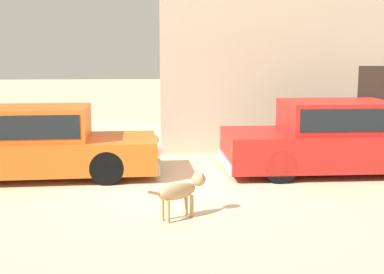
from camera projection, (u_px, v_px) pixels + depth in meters
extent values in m
plane|color=#CCB78E|center=(174.00, 188.00, 9.14)|extent=(80.00, 80.00, 0.00)
cube|color=#D15619|center=(36.00, 154.00, 9.92)|extent=(4.75, 1.95, 0.61)
cube|color=#D15619|center=(32.00, 123.00, 9.82)|extent=(2.22, 1.58, 0.63)
cube|color=black|center=(32.00, 122.00, 9.82)|extent=(2.05, 1.59, 0.44)
cube|color=#999BA0|center=(155.00, 161.00, 10.21)|extent=(0.21, 1.68, 0.20)
sphere|color=silver|center=(155.00, 139.00, 10.82)|extent=(0.20, 0.20, 0.20)
sphere|color=silver|center=(158.00, 151.00, 9.50)|extent=(0.20, 0.20, 0.20)
cylinder|color=black|center=(110.00, 152.00, 10.84)|extent=(0.64, 0.23, 0.63)
cylinder|color=black|center=(107.00, 168.00, 9.36)|extent=(0.64, 0.23, 0.63)
cube|color=#AD1E19|center=(337.00, 148.00, 10.34)|extent=(4.59, 1.85, 0.69)
cube|color=#AD1E19|center=(336.00, 116.00, 10.23)|extent=(2.12, 1.57, 0.61)
cube|color=black|center=(336.00, 116.00, 10.23)|extent=(1.95, 1.59, 0.43)
cube|color=#999BA0|center=(226.00, 161.00, 10.22)|extent=(0.14, 1.76, 0.20)
cube|color=red|center=(222.00, 135.00, 10.92)|extent=(0.04, 0.18, 0.18)
cube|color=red|center=(233.00, 148.00, 9.38)|extent=(0.04, 0.18, 0.18)
cylinder|color=black|center=(384.00, 149.00, 11.26)|extent=(0.64, 0.21, 0.64)
cylinder|color=black|center=(262.00, 150.00, 11.06)|extent=(0.64, 0.21, 0.64)
cylinder|color=black|center=(280.00, 166.00, 9.49)|extent=(0.64, 0.21, 0.64)
cube|color=#38281E|center=(379.00, 109.00, 12.45)|extent=(1.10, 0.02, 2.10)
cylinder|color=tan|center=(186.00, 204.00, 7.62)|extent=(0.06, 0.06, 0.33)
cylinder|color=tan|center=(192.00, 206.00, 7.52)|extent=(0.06, 0.06, 0.33)
cylinder|color=tan|center=(162.00, 210.00, 7.35)|extent=(0.06, 0.06, 0.33)
cylinder|color=tan|center=(168.00, 212.00, 7.25)|extent=(0.06, 0.06, 0.33)
ellipsoid|color=tan|center=(177.00, 191.00, 7.39)|extent=(0.65, 0.54, 0.25)
sphere|color=tan|center=(199.00, 179.00, 7.63)|extent=(0.21, 0.21, 0.21)
cone|color=tan|center=(204.00, 179.00, 7.70)|extent=(0.16, 0.16, 0.12)
cone|color=tan|center=(196.00, 172.00, 7.66)|extent=(0.10, 0.10, 0.09)
cone|color=tan|center=(201.00, 174.00, 7.56)|extent=(0.10, 0.10, 0.09)
cylinder|color=tan|center=(153.00, 193.00, 7.13)|extent=(0.22, 0.18, 0.12)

